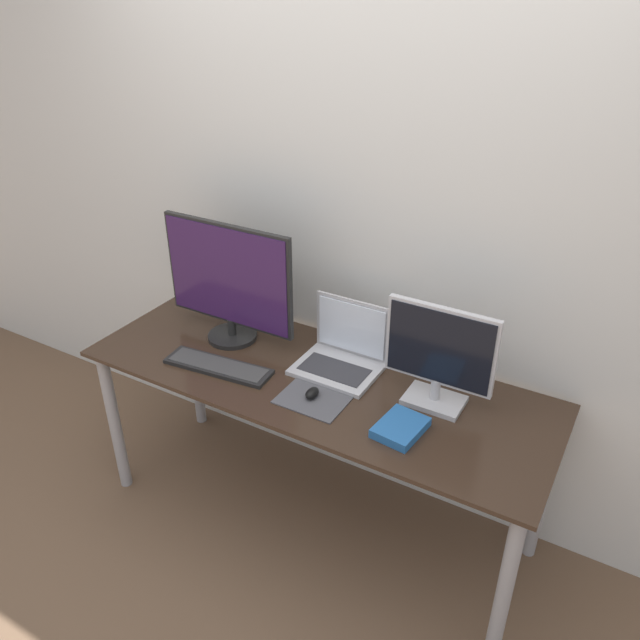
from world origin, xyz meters
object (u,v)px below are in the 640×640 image
object	(u,v)px
keyboard	(218,366)
mouse	(312,393)
monitor_right	(439,356)
laptop	(343,352)
book	(400,428)
monitor_left	(229,282)

from	to	relation	value
keyboard	mouse	bearing A→B (deg)	2.25
monitor_right	laptop	world-z (taller)	monitor_right
monitor_right	book	xyz separation A→B (m)	(-0.04, -0.22, -0.19)
mouse	laptop	bearing A→B (deg)	91.65
monitor_left	laptop	xyz separation A→B (m)	(0.52, 0.05, -0.21)
monitor_right	mouse	distance (m)	0.49
mouse	keyboard	bearing A→B (deg)	-177.75
monitor_right	book	bearing A→B (deg)	-100.48
monitor_left	keyboard	bearing A→B (deg)	-66.88
monitor_left	book	size ratio (longest dim) A/B	3.05
keyboard	book	distance (m)	0.79
monitor_left	mouse	bearing A→B (deg)	-21.33
monitor_right	mouse	bearing A→B (deg)	-153.16
monitor_right	book	world-z (taller)	monitor_right
monitor_right	laptop	distance (m)	0.44
monitor_left	mouse	xyz separation A→B (m)	(0.52, -0.20, -0.25)
monitor_left	monitor_right	xyz separation A→B (m)	(0.93, -0.00, -0.07)
keyboard	book	size ratio (longest dim) A/B	2.29
monitor_left	book	xyz separation A→B (m)	(0.89, -0.22, -0.25)
mouse	book	bearing A→B (deg)	-2.13
book	laptop	bearing A→B (deg)	144.15
book	mouse	bearing A→B (deg)	177.87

